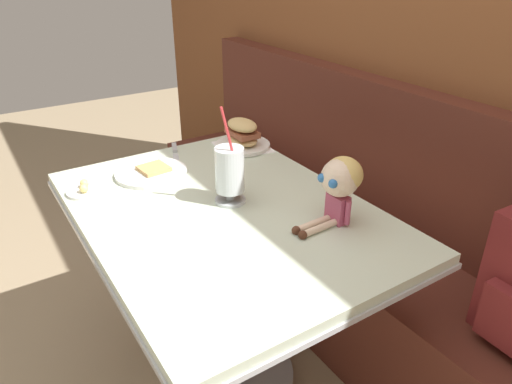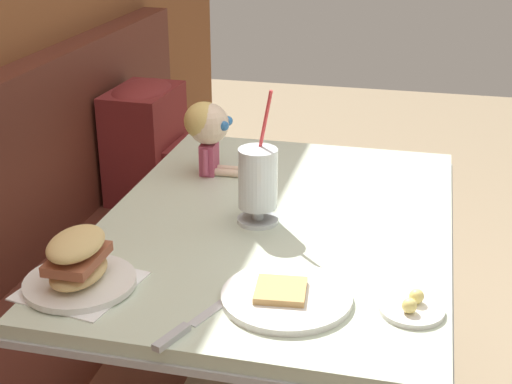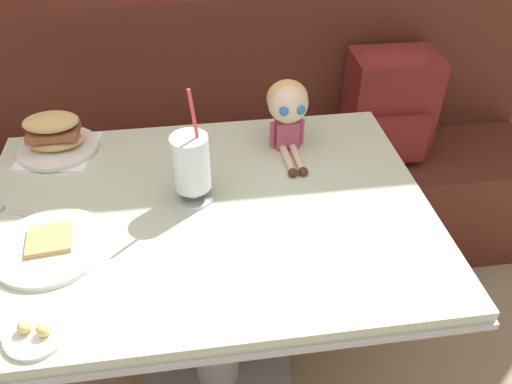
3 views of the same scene
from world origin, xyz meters
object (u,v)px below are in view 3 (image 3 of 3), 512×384
at_px(toast_plate, 51,246).
at_px(seated_doll, 288,107).
at_px(butter_knife, 0,209).
at_px(sandwich_plate, 55,137).
at_px(butter_saucer, 36,332).
at_px(backpack, 390,101).
at_px(milkshake_glass, 191,166).

xyz_separation_m(toast_plate, seated_doll, (0.59, 0.33, 0.12)).
bearing_deg(butter_knife, toast_plate, -46.87).
distance_m(butter_knife, seated_doll, 0.77).
height_order(sandwich_plate, butter_saucer, sandwich_plate).
bearing_deg(backpack, butter_saucer, -138.08).
xyz_separation_m(seated_doll, backpack, (0.45, 0.36, -0.21)).
bearing_deg(milkshake_glass, butter_knife, 177.37).
xyz_separation_m(sandwich_plate, backpack, (1.09, 0.29, -0.13)).
xyz_separation_m(toast_plate, backpack, (1.05, 0.70, -0.09)).
distance_m(toast_plate, sandwich_plate, 0.41).
height_order(toast_plate, sandwich_plate, sandwich_plate).
xyz_separation_m(sandwich_plate, butter_saucer, (0.06, -0.64, -0.04)).
height_order(toast_plate, milkshake_glass, milkshake_glass).
height_order(sandwich_plate, butter_knife, sandwich_plate).
bearing_deg(toast_plate, backpack, 33.55).
bearing_deg(butter_knife, sandwich_plate, 68.28).
bearing_deg(milkshake_glass, toast_plate, -157.79).
relative_size(milkshake_glass, butter_knife, 1.39).
bearing_deg(sandwich_plate, butter_knife, -111.72).
bearing_deg(butter_saucer, milkshake_glass, 49.72).
height_order(toast_plate, seated_doll, seated_doll).
relative_size(milkshake_glass, butter_saucer, 2.62).
relative_size(butter_knife, seated_doll, 1.03).
relative_size(toast_plate, milkshake_glass, 0.80).
bearing_deg(sandwich_plate, toast_plate, -83.60).
xyz_separation_m(milkshake_glass, seated_doll, (0.27, 0.20, 0.03)).
relative_size(milkshake_glass, backpack, 0.78).
bearing_deg(seated_doll, backpack, 38.68).
bearing_deg(sandwich_plate, butter_saucer, -84.75).
distance_m(sandwich_plate, butter_knife, 0.27).
bearing_deg(milkshake_glass, backpack, 37.85).
height_order(butter_knife, backpack, backpack).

